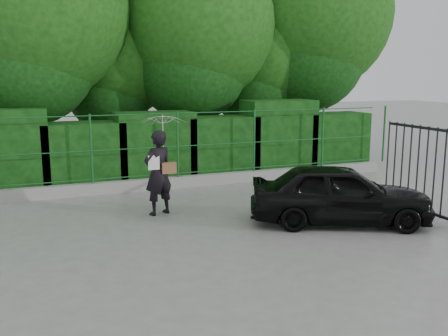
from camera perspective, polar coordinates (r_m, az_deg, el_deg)
name	(u,v)px	position (r m, az deg, el deg)	size (l,w,h in m)	color
ground	(224,238)	(9.66, -0.03, -7.97)	(80.00, 80.00, 0.00)	gray
kerb	(164,183)	(13.76, -6.85, -1.74)	(14.00, 0.25, 0.30)	#9E9E99
fence	(171,145)	(13.63, -6.05, 2.65)	(14.13, 0.06, 1.80)	#165623
hedge	(155,148)	(14.56, -7.93, 2.33)	(14.20, 1.20, 2.29)	black
trees	(170,26)	(16.93, -6.18, 15.80)	(17.10, 6.15, 8.08)	black
gate	(443,167)	(11.28, 23.76, 0.06)	(0.22, 2.33, 2.36)	#232329
woman	(161,150)	(11.06, -7.18, 2.05)	(1.04, 1.00, 2.23)	black
car	(340,194)	(10.70, 13.10, -2.88)	(1.50, 3.72, 1.27)	black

